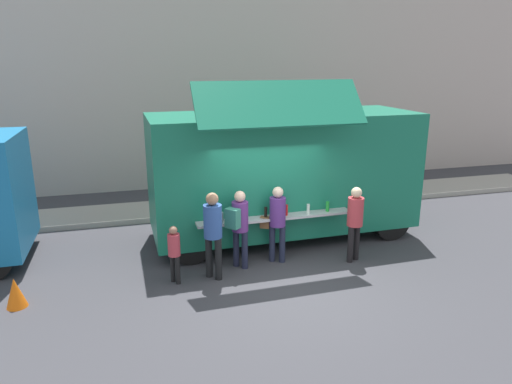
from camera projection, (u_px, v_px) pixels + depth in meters
ground_plane at (286, 282)px, 9.22m from camera, size 60.00×60.00×0.00m
curb_strip at (117, 214)px, 13.04m from camera, size 28.00×1.60×0.15m
building_behind at (138, 48)px, 15.68m from camera, size 32.00×2.40×9.19m
food_truck_main at (284, 171)px, 11.21m from camera, size 6.34×3.13×3.84m
traffic_cone_orange at (15, 293)px, 8.24m from camera, size 0.36×0.36×0.55m
trash_bin at (378, 183)px, 14.69m from camera, size 0.60×0.60×1.01m
customer_front_ordering at (277, 218)px, 9.92m from camera, size 0.53×0.42×1.69m
customer_mid_with_backpack at (239, 222)px, 9.60m from camera, size 0.53×0.51×1.68m
customer_rear_waiting at (213, 228)px, 9.13m from camera, size 0.36×0.36×1.79m
customer_extra_browsing at (355, 218)px, 9.96m from camera, size 0.34×0.34×1.66m
child_near_queue at (174, 249)px, 9.02m from camera, size 0.24×0.24×1.18m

